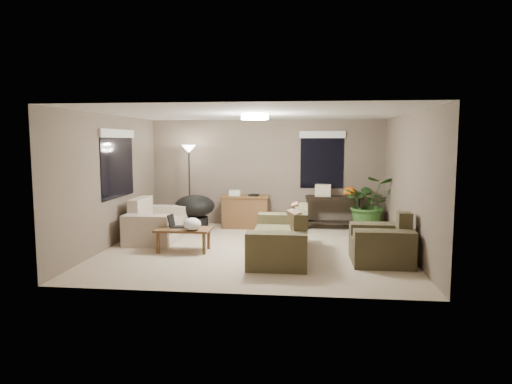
# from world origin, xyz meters

# --- Properties ---
(room_shell) EXTENTS (5.50, 5.50, 5.50)m
(room_shell) POSITION_xyz_m (0.00, 0.00, 1.25)
(room_shell) COLOR tan
(room_shell) RESTS_ON ground
(main_sofa) EXTENTS (0.95, 2.20, 0.85)m
(main_sofa) POSITION_xyz_m (0.54, -0.44, 0.29)
(main_sofa) COLOR #454029
(main_sofa) RESTS_ON ground
(throw_pillows) EXTENTS (0.38, 1.38, 0.47)m
(throw_pillows) POSITION_xyz_m (0.79, -0.44, 0.65)
(throw_pillows) COLOR #8C7251
(throw_pillows) RESTS_ON main_sofa
(loveseat) EXTENTS (0.90, 1.60, 0.85)m
(loveseat) POSITION_xyz_m (-2.13, 0.64, 0.30)
(loveseat) COLOR beige
(loveseat) RESTS_ON ground
(armchair) EXTENTS (0.95, 1.00, 0.85)m
(armchair) POSITION_xyz_m (2.19, -0.70, 0.30)
(armchair) COLOR #4C452D
(armchair) RESTS_ON ground
(coffee_table) EXTENTS (1.00, 0.55, 0.42)m
(coffee_table) POSITION_xyz_m (-1.28, -0.29, 0.36)
(coffee_table) COLOR brown
(coffee_table) RESTS_ON ground
(laptop) EXTENTS (0.39, 0.28, 0.24)m
(laptop) POSITION_xyz_m (-1.44, -0.19, 0.48)
(laptop) COLOR black
(laptop) RESTS_ON coffee_table
(plastic_bag) EXTENTS (0.32, 0.29, 0.22)m
(plastic_bag) POSITION_xyz_m (-1.08, -0.44, 0.53)
(plastic_bag) COLOR white
(plastic_bag) RESTS_ON coffee_table
(desk) EXTENTS (1.10, 0.50, 0.75)m
(desk) POSITION_xyz_m (-0.45, 2.07, 0.38)
(desk) COLOR brown
(desk) RESTS_ON ground
(desk_papers) EXTENTS (0.70, 0.29, 0.12)m
(desk_papers) POSITION_xyz_m (-0.61, 2.06, 0.80)
(desk_papers) COLOR silver
(desk_papers) RESTS_ON desk
(console_table) EXTENTS (1.30, 0.40, 0.75)m
(console_table) POSITION_xyz_m (1.58, 2.17, 0.44)
(console_table) COLOR black
(console_table) RESTS_ON ground
(pumpkin) EXTENTS (0.35, 0.35, 0.22)m
(pumpkin) POSITION_xyz_m (1.93, 2.17, 0.86)
(pumpkin) COLOR orange
(pumpkin) RESTS_ON console_table
(cardboard_box) EXTENTS (0.37, 0.29, 0.27)m
(cardboard_box) POSITION_xyz_m (1.33, 2.17, 0.88)
(cardboard_box) COLOR beige
(cardboard_box) RESTS_ON console_table
(papasan_chair) EXTENTS (1.08, 1.08, 0.80)m
(papasan_chair) POSITION_xyz_m (-1.55, 1.66, 0.47)
(papasan_chair) COLOR black
(papasan_chair) RESTS_ON ground
(floor_lamp) EXTENTS (0.32, 0.32, 1.91)m
(floor_lamp) POSITION_xyz_m (-1.75, 2.00, 1.60)
(floor_lamp) COLOR black
(floor_lamp) RESTS_ON ground
(ceiling_fixture) EXTENTS (0.50, 0.50, 0.10)m
(ceiling_fixture) POSITION_xyz_m (0.00, 0.00, 2.44)
(ceiling_fixture) COLOR white
(ceiling_fixture) RESTS_ON room_shell
(houseplant) EXTENTS (1.12, 1.24, 0.97)m
(houseplant) POSITION_xyz_m (2.34, 1.99, 0.49)
(houseplant) COLOR #2D5923
(houseplant) RESTS_ON ground
(cat_scratching_post) EXTENTS (0.32, 0.32, 0.50)m
(cat_scratching_post) POSITION_xyz_m (2.32, 0.07, 0.21)
(cat_scratching_post) COLOR tan
(cat_scratching_post) RESTS_ON ground
(window_left) EXTENTS (0.05, 1.56, 1.33)m
(window_left) POSITION_xyz_m (-2.73, 0.30, 1.78)
(window_left) COLOR black
(window_left) RESTS_ON room_shell
(window_back) EXTENTS (1.06, 0.05, 1.33)m
(window_back) POSITION_xyz_m (1.30, 2.48, 1.79)
(window_back) COLOR black
(window_back) RESTS_ON room_shell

